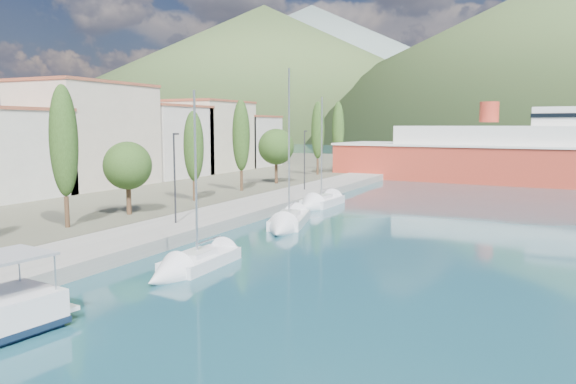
% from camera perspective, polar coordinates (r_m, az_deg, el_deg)
% --- Properties ---
extents(ground, '(1400.00, 1400.00, 0.00)m').
position_cam_1_polar(ground, '(136.35, 19.14, 3.29)').
color(ground, '#1B4955').
extents(quay, '(5.00, 88.00, 0.80)m').
position_cam_1_polar(quay, '(47.76, -3.74, -1.62)').
color(quay, gray).
rests_on(quay, ground).
extents(land_strip, '(70.00, 148.00, 0.70)m').
position_cam_1_polar(land_strip, '(79.86, -24.70, 1.11)').
color(land_strip, '#565644').
rests_on(land_strip, ground).
extents(town_buildings, '(9.20, 69.20, 11.30)m').
position_cam_1_polar(town_buildings, '(69.51, -16.26, 5.02)').
color(town_buildings, beige).
rests_on(town_buildings, land_strip).
extents(tree_row, '(4.14, 63.34, 10.21)m').
position_cam_1_polar(tree_row, '(56.14, -5.60, 4.96)').
color(tree_row, '#47301E').
rests_on(tree_row, land_strip).
extents(lamp_posts, '(0.15, 46.91, 6.06)m').
position_cam_1_polar(lamp_posts, '(37.81, -12.07, 1.65)').
color(lamp_posts, '#2D2D33').
rests_on(lamp_posts, quay).
extents(sailboat_near, '(2.19, 6.95, 9.93)m').
position_cam_1_polar(sailboat_near, '(28.62, -10.67, -7.67)').
color(sailboat_near, silver).
rests_on(sailboat_near, ground).
extents(sailboat_mid, '(4.37, 8.86, 12.33)m').
position_cam_1_polar(sailboat_mid, '(40.01, -0.32, -3.39)').
color(sailboat_mid, silver).
rests_on(sailboat_mid, ground).
extents(sailboat_far, '(2.50, 7.42, 10.84)m').
position_cam_1_polar(sailboat_far, '(50.43, 2.77, -1.28)').
color(sailboat_far, silver).
rests_on(sailboat_far, ground).
extents(ferry, '(56.42, 16.71, 11.04)m').
position_cam_1_polar(ferry, '(78.14, 25.29, 3.18)').
color(ferry, '#B93725').
rests_on(ferry, ground).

